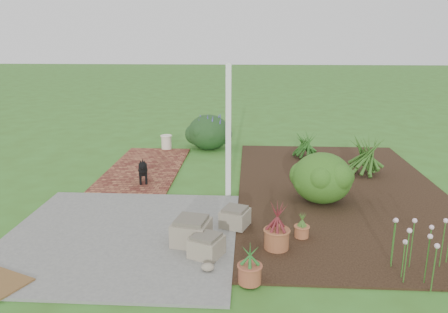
# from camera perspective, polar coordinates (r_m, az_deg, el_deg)

# --- Properties ---
(ground) EXTENTS (80.00, 80.00, 0.00)m
(ground) POSITION_cam_1_polar(r_m,az_deg,el_deg) (8.33, -1.54, -5.36)
(ground) COLOR #3A6720
(ground) RESTS_ON ground
(concrete_patio) EXTENTS (3.50, 3.50, 0.04)m
(concrete_patio) POSITION_cam_1_polar(r_m,az_deg,el_deg) (6.96, -13.29, -9.97)
(concrete_patio) COLOR slate
(concrete_patio) RESTS_ON ground
(brick_path) EXTENTS (1.60, 3.50, 0.04)m
(brick_path) POSITION_cam_1_polar(r_m,az_deg,el_deg) (10.23, -10.23, -1.49)
(brick_path) COLOR #5B251C
(brick_path) RESTS_ON ground
(garden_bed) EXTENTS (4.00, 7.00, 0.03)m
(garden_bed) POSITION_cam_1_polar(r_m,az_deg,el_deg) (8.95, 14.95, -4.29)
(garden_bed) COLOR black
(garden_bed) RESTS_ON ground
(veranda_post) EXTENTS (0.10, 0.10, 2.50)m
(veranda_post) POSITION_cam_1_polar(r_m,az_deg,el_deg) (8.05, 0.58, 3.20)
(veranda_post) COLOR white
(veranda_post) RESTS_ON ground
(stone_trough_near) EXTENTS (0.53, 0.53, 0.27)m
(stone_trough_near) POSITION_cam_1_polar(r_m,az_deg,el_deg) (6.11, -2.30, -11.67)
(stone_trough_near) COLOR #796E5A
(stone_trough_near) RESTS_ON concrete_patio
(stone_trough_mid) EXTENTS (0.59, 0.59, 0.34)m
(stone_trough_mid) POSITION_cam_1_polar(r_m,az_deg,el_deg) (6.45, -4.28, -9.85)
(stone_trough_mid) COLOR gray
(stone_trough_mid) RESTS_ON concrete_patio
(stone_trough_far) EXTENTS (0.52, 0.52, 0.27)m
(stone_trough_far) POSITION_cam_1_polar(r_m,az_deg,el_deg) (6.99, 1.45, -8.03)
(stone_trough_far) COLOR #716756
(stone_trough_far) RESTS_ON concrete_patio
(black_dog) EXTENTS (0.26, 0.56, 0.49)m
(black_dog) POSITION_cam_1_polar(r_m,az_deg,el_deg) (9.06, -10.55, -1.67)
(black_dog) COLOR black
(black_dog) RESTS_ON brick_path
(cream_ceramic_urn) EXTENTS (0.33, 0.33, 0.36)m
(cream_ceramic_urn) POSITION_cam_1_polar(r_m,az_deg,el_deg) (11.77, -7.53, 1.87)
(cream_ceramic_urn) COLOR beige
(cream_ceramic_urn) RESTS_ON brick_path
(evergreen_shrub) EXTENTS (1.38, 1.38, 0.92)m
(evergreen_shrub) POSITION_cam_1_polar(r_m,az_deg,el_deg) (8.15, 12.69, -2.56)
(evergreen_shrub) COLOR #1F4313
(evergreen_shrub) RESTS_ON garden_bed
(agapanthus_clump_back) EXTENTS (1.30, 1.30, 1.00)m
(agapanthus_clump_back) POSITION_cam_1_polar(r_m,az_deg,el_deg) (9.96, 18.00, 0.57)
(agapanthus_clump_back) COLOR #134213
(agapanthus_clump_back) RESTS_ON garden_bed
(agapanthus_clump_front) EXTENTS (1.00, 1.00, 0.75)m
(agapanthus_clump_front) POSITION_cam_1_polar(r_m,az_deg,el_deg) (11.00, 10.59, 1.77)
(agapanthus_clump_front) COLOR #0B3C12
(agapanthus_clump_front) RESTS_ON garden_bed
(pink_flower_patch) EXTENTS (1.38, 1.38, 0.72)m
(pink_flower_patch) POSITION_cam_1_polar(r_m,az_deg,el_deg) (6.11, 25.18, -10.99)
(pink_flower_patch) COLOR #113D0F
(pink_flower_patch) RESTS_ON garden_bed
(terracotta_pot_bronze) EXTENTS (0.45, 0.45, 0.29)m
(terracotta_pot_bronze) POSITION_cam_1_polar(r_m,az_deg,el_deg) (6.37, 6.89, -10.62)
(terracotta_pot_bronze) COLOR brown
(terracotta_pot_bronze) RESTS_ON garden_bed
(terracotta_pot_small_left) EXTENTS (0.22, 0.22, 0.18)m
(terracotta_pot_small_left) POSITION_cam_1_polar(r_m,az_deg,el_deg) (6.77, 10.11, -9.61)
(terracotta_pot_small_left) COLOR #A15A36
(terracotta_pot_small_left) RESTS_ON garden_bed
(terracotta_pot_small_right) EXTENTS (0.31, 0.31, 0.24)m
(terracotta_pot_small_right) POSITION_cam_1_polar(r_m,az_deg,el_deg) (5.54, 3.38, -15.05)
(terracotta_pot_small_right) COLOR brown
(terracotta_pot_small_right) RESTS_ON garden_bed
(purple_flowering_bush) EXTENTS (1.47, 1.47, 0.95)m
(purple_flowering_bush) POSITION_cam_1_polar(r_m,az_deg,el_deg) (11.81, -2.01, 3.31)
(purple_flowering_bush) COLOR black
(purple_flowering_bush) RESTS_ON ground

